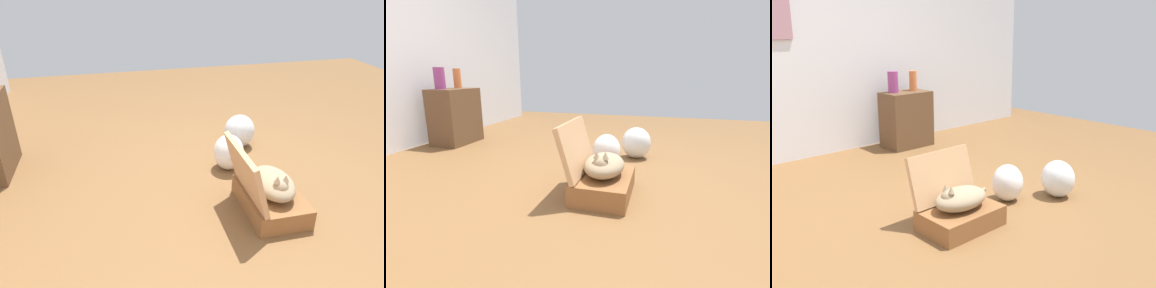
# 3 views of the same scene
# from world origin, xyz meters

# --- Properties ---
(ground_plane) EXTENTS (7.68, 7.68, 0.00)m
(ground_plane) POSITION_xyz_m (0.00, 0.00, 0.00)
(ground_plane) COLOR brown
(ground_plane) RESTS_ON ground
(suitcase_base) EXTENTS (0.57, 0.39, 0.15)m
(suitcase_base) POSITION_xyz_m (-0.22, -0.26, 0.08)
(suitcase_base) COLOR brown
(suitcase_base) RESTS_ON ground
(suitcase_lid) EXTENTS (0.57, 0.15, 0.38)m
(suitcase_lid) POSITION_xyz_m (-0.22, -0.05, 0.34)
(suitcase_lid) COLOR tan
(suitcase_lid) RESTS_ON suitcase_base
(cat) EXTENTS (0.51, 0.28, 0.21)m
(cat) POSITION_xyz_m (-0.23, -0.26, 0.23)
(cat) COLOR #998466
(cat) RESTS_ON suitcase_base
(plastic_bag_white) EXTENTS (0.27, 0.26, 0.31)m
(plastic_bag_white) POSITION_xyz_m (0.41, -0.15, 0.16)
(plastic_bag_white) COLOR white
(plastic_bag_white) RESTS_ON ground
(plastic_bag_clear) EXTENTS (0.27, 0.30, 0.32)m
(plastic_bag_clear) POSITION_xyz_m (0.79, -0.39, 0.16)
(plastic_bag_clear) COLOR silver
(plastic_bag_clear) RESTS_ON ground
(side_table) EXTENTS (0.57, 0.37, 0.68)m
(side_table) POSITION_xyz_m (0.81, 1.85, 0.34)
(side_table) COLOR brown
(side_table) RESTS_ON ground
(vase_tall) EXTENTS (0.12, 0.12, 0.25)m
(vase_tall) POSITION_xyz_m (0.67, 1.90, 0.81)
(vase_tall) COLOR #8C387A
(vase_tall) RESTS_ON side_table
(vase_short) EXTENTS (0.09, 0.09, 0.24)m
(vase_short) POSITION_xyz_m (0.95, 1.88, 0.80)
(vase_short) COLOR #CC6B38
(vase_short) RESTS_ON side_table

